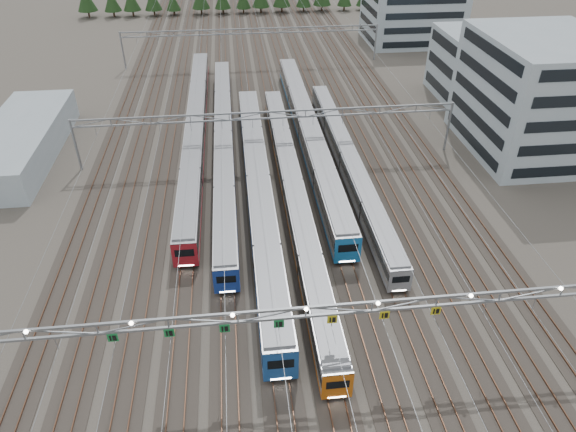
{
  "coord_description": "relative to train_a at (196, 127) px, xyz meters",
  "views": [
    {
      "loc": [
        -4.82,
        -29.86,
        38.03
      ],
      "look_at": [
        0.69,
        19.4,
        3.5
      ],
      "focal_mm": 32.0,
      "sensor_mm": 36.0,
      "label": 1
    }
  ],
  "objects": [
    {
      "name": "train_f",
      "position": [
        22.5,
        -13.67,
        -0.22
      ],
      "size": [
        2.55,
        52.77,
        3.31
      ],
      "color": "black",
      "rests_on": "ground"
    },
    {
      "name": "depot_bldg_mid",
      "position": [
        52.58,
        12.62,
        3.98
      ],
      "size": [
        14.0,
        16.0,
        12.21
      ],
      "primitive_type": "cube",
      "color": "#97AAB4",
      "rests_on": "ground"
    },
    {
      "name": "depot_bldg_south",
      "position": [
        52.15,
        -8.94,
        6.6
      ],
      "size": [
        18.0,
        22.0,
        17.44
      ],
      "primitive_type": "cube",
      "color": "#97AAB4",
      "rests_on": "ground"
    },
    {
      "name": "gantry_mid",
      "position": [
        11.25,
        -8.39,
        4.26
      ],
      "size": [
        56.36,
        0.36,
        8.0
      ],
      "color": "gray",
      "rests_on": "ground"
    },
    {
      "name": "train_c",
      "position": [
        9.0,
        -20.1,
        0.16
      ],
      "size": [
        3.12,
        59.51,
        4.07
      ],
      "color": "black",
      "rests_on": "ground"
    },
    {
      "name": "west_shed",
      "position": [
        -26.42,
        -3.0,
        0.31
      ],
      "size": [
        10.0,
        30.0,
        4.88
      ],
      "primitive_type": "cube",
      "color": "#97AAB4",
      "rests_on": "ground"
    },
    {
      "name": "train_d",
      "position": [
        13.5,
        -20.84,
        -0.13
      ],
      "size": [
        2.68,
        62.68,
        3.49
      ],
      "color": "black",
      "rests_on": "ground"
    },
    {
      "name": "ground",
      "position": [
        11.25,
        -48.39,
        -2.13
      ],
      "size": [
        400.0,
        400.0,
        0.0
      ],
      "primitive_type": "plane",
      "color": "#47423A",
      "rests_on": "ground"
    },
    {
      "name": "gantry_far",
      "position": [
        11.25,
        36.61,
        4.26
      ],
      "size": [
        56.36,
        0.36,
        8.0
      ],
      "color": "gray",
      "rests_on": "ground"
    },
    {
      "name": "gantry_near",
      "position": [
        11.2,
        -48.5,
        4.96
      ],
      "size": [
        56.36,
        0.61,
        8.08
      ],
      "color": "gray",
      "rests_on": "ground"
    },
    {
      "name": "track_bed",
      "position": [
        11.25,
        51.61,
        -0.63
      ],
      "size": [
        54.0,
        260.0,
        5.42
      ],
      "color": "#2D2823",
      "rests_on": "ground"
    },
    {
      "name": "train_e",
      "position": [
        18.0,
        -3.99,
        0.12
      ],
      "size": [
        3.06,
        61.73,
        3.99
      ],
      "color": "black",
      "rests_on": "ground"
    },
    {
      "name": "train_b",
      "position": [
        4.5,
        -5.22,
        -0.08
      ],
      "size": [
        2.76,
        66.04,
        3.6
      ],
      "color": "black",
      "rests_on": "ground"
    },
    {
      "name": "depot_bldg_north",
      "position": [
        51.76,
        50.33,
        4.37
      ],
      "size": [
        22.0,
        18.0,
        12.98
      ],
      "primitive_type": "cube",
      "color": "#97AAB4",
      "rests_on": "ground"
    },
    {
      "name": "train_a",
      "position": [
        0.0,
        0.0,
        0.0
      ],
      "size": [
        2.88,
        67.03,
        3.75
      ],
      "color": "black",
      "rests_on": "ground"
    }
  ]
}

